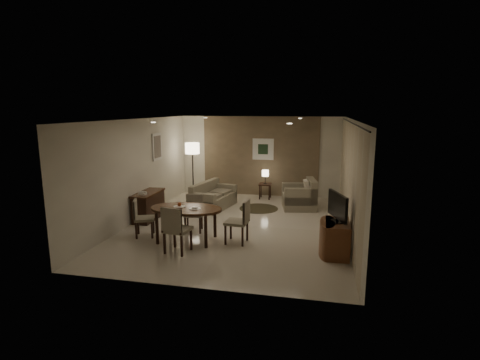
% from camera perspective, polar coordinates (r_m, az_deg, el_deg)
% --- Properties ---
extents(room_shell, '(5.50, 7.00, 2.70)m').
position_cam_1_polar(room_shell, '(9.79, 0.25, 1.37)').
color(room_shell, beige).
rests_on(room_shell, ground).
extents(taupe_accent, '(3.96, 0.03, 2.70)m').
position_cam_1_polar(taupe_accent, '(12.79, 3.10, 3.62)').
color(taupe_accent, '#7B664D').
rests_on(taupe_accent, wall_back).
extents(curtain_wall, '(0.08, 6.70, 2.58)m').
position_cam_1_polar(curtain_wall, '(9.23, 16.23, 0.14)').
color(curtain_wall, beige).
rests_on(curtain_wall, wall_right).
extents(curtain_rod, '(0.03, 6.80, 0.03)m').
position_cam_1_polar(curtain_rod, '(9.08, 16.68, 8.35)').
color(curtain_rod, black).
rests_on(curtain_rod, wall_right).
extents(art_back_frame, '(0.72, 0.03, 0.72)m').
position_cam_1_polar(art_back_frame, '(12.73, 3.54, 4.71)').
color(art_back_frame, silver).
rests_on(art_back_frame, wall_back).
extents(art_back_canvas, '(0.34, 0.01, 0.34)m').
position_cam_1_polar(art_back_canvas, '(12.71, 3.53, 4.70)').
color(art_back_canvas, '#1C321B').
rests_on(art_back_canvas, wall_back).
extents(art_left_frame, '(0.03, 0.60, 0.80)m').
position_cam_1_polar(art_left_frame, '(11.33, -12.53, 4.97)').
color(art_left_frame, silver).
rests_on(art_left_frame, wall_left).
extents(art_left_canvas, '(0.01, 0.46, 0.64)m').
position_cam_1_polar(art_left_canvas, '(11.33, -12.46, 4.97)').
color(art_left_canvas, gray).
rests_on(art_left_canvas, wall_left).
extents(downlight_nl, '(0.10, 0.10, 0.01)m').
position_cam_1_polar(downlight_nl, '(8.01, -13.06, 8.55)').
color(downlight_nl, white).
rests_on(downlight_nl, ceiling).
extents(downlight_nr, '(0.10, 0.10, 0.01)m').
position_cam_1_polar(downlight_nr, '(7.28, 7.57, 8.52)').
color(downlight_nr, white).
rests_on(downlight_nr, ceiling).
extents(downlight_fl, '(0.10, 0.10, 0.01)m').
position_cam_1_polar(downlight_fl, '(11.37, -5.28, 9.42)').
color(downlight_fl, white).
rests_on(downlight_fl, ceiling).
extents(downlight_fr, '(0.10, 0.10, 0.01)m').
position_cam_1_polar(downlight_fr, '(10.87, 9.15, 9.26)').
color(downlight_fr, white).
rests_on(downlight_fr, ceiling).
extents(console_desk, '(0.48, 1.20, 0.75)m').
position_cam_1_polar(console_desk, '(10.43, -13.77, -3.84)').
color(console_desk, '#482A17').
rests_on(console_desk, floor).
extents(telephone, '(0.20, 0.14, 0.09)m').
position_cam_1_polar(telephone, '(10.07, -14.62, -1.92)').
color(telephone, white).
rests_on(telephone, console_desk).
extents(tv_cabinet, '(0.48, 0.90, 0.70)m').
position_cam_1_polar(tv_cabinet, '(8.01, 14.56, -8.61)').
color(tv_cabinet, brown).
rests_on(tv_cabinet, floor).
extents(flat_tv, '(0.36, 0.85, 0.60)m').
position_cam_1_polar(flat_tv, '(7.81, 14.64, -3.96)').
color(flat_tv, black).
rests_on(flat_tv, tv_cabinet).
extents(dining_table, '(1.64, 1.02, 0.77)m').
position_cam_1_polar(dining_table, '(8.63, -8.12, -6.69)').
color(dining_table, '#482A17').
rests_on(dining_table, floor).
extents(chair_near, '(0.55, 0.55, 1.01)m').
position_cam_1_polar(chair_near, '(7.95, -9.48, -7.37)').
color(chair_near, gray).
rests_on(chair_near, floor).
extents(chair_far, '(0.50, 0.50, 0.89)m').
position_cam_1_polar(chair_far, '(9.22, -7.09, -5.11)').
color(chair_far, gray).
rests_on(chair_far, floor).
extents(chair_left, '(0.55, 0.55, 0.89)m').
position_cam_1_polar(chair_left, '(9.07, -14.34, -5.63)').
color(chair_left, gray).
rests_on(chair_left, floor).
extents(chair_right, '(0.51, 0.51, 0.98)m').
position_cam_1_polar(chair_right, '(8.38, -0.53, -6.34)').
color(chair_right, gray).
rests_on(chair_right, floor).
extents(plate_a, '(0.26, 0.26, 0.02)m').
position_cam_1_polar(plate_a, '(8.62, -9.20, -4.01)').
color(plate_a, white).
rests_on(plate_a, dining_table).
extents(plate_b, '(0.26, 0.26, 0.02)m').
position_cam_1_polar(plate_b, '(8.40, -6.90, -4.36)').
color(plate_b, white).
rests_on(plate_b, dining_table).
extents(fruit_apple, '(0.09, 0.09, 0.09)m').
position_cam_1_polar(fruit_apple, '(8.61, -9.21, -3.67)').
color(fruit_apple, '#9C3711').
rests_on(fruit_apple, plate_a).
extents(napkin, '(0.12, 0.08, 0.03)m').
position_cam_1_polar(napkin, '(8.39, -6.90, -4.21)').
color(napkin, white).
rests_on(napkin, plate_b).
extents(round_rug, '(1.16, 1.16, 0.01)m').
position_cam_1_polar(round_rug, '(11.29, 2.87, -4.34)').
color(round_rug, '#3F3B23').
rests_on(round_rug, floor).
extents(sofa, '(1.75, 1.12, 0.76)m').
position_cam_1_polar(sofa, '(11.32, -3.99, -2.34)').
color(sofa, gray).
rests_on(sofa, floor).
extents(armchair, '(1.12, 1.16, 0.89)m').
position_cam_1_polar(armchair, '(11.36, 8.98, -2.08)').
color(armchair, gray).
rests_on(armchair, floor).
extents(side_table, '(0.40, 0.40, 0.51)m').
position_cam_1_polar(side_table, '(12.48, 3.84, -1.69)').
color(side_table, black).
rests_on(side_table, floor).
extents(table_lamp, '(0.22, 0.22, 0.50)m').
position_cam_1_polar(table_lamp, '(12.38, 3.87, 0.58)').
color(table_lamp, '#FFEAC1').
rests_on(table_lamp, side_table).
extents(floor_lamp, '(0.47, 0.47, 1.84)m').
position_cam_1_polar(floor_lamp, '(12.56, -7.20, 1.44)').
color(floor_lamp, '#FFE5B7').
rests_on(floor_lamp, floor).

